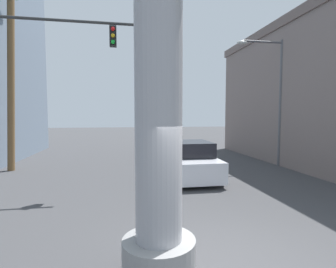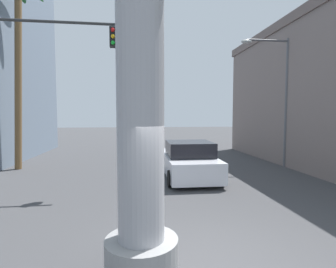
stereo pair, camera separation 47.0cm
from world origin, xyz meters
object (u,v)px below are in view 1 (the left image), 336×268
car_lead (186,161)px  palm_tree_mid_left (9,40)px  traffic_light_mast (27,68)px  street_lamp (273,89)px

car_lead → palm_tree_mid_left: size_ratio=0.49×
traffic_light_mast → palm_tree_mid_left: (-2.05, 4.15, 1.98)m
traffic_light_mast → palm_tree_mid_left: size_ratio=0.63×
traffic_light_mast → palm_tree_mid_left: palm_tree_mid_left is taller
street_lamp → palm_tree_mid_left: bearing=174.3°
traffic_light_mast → car_lead: bearing=12.4°
street_lamp → car_lead: (-5.02, -1.56, -3.31)m
car_lead → palm_tree_mid_left: palm_tree_mid_left is taller
traffic_light_mast → car_lead: 6.99m
palm_tree_mid_left → street_lamp: bearing=-5.7°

